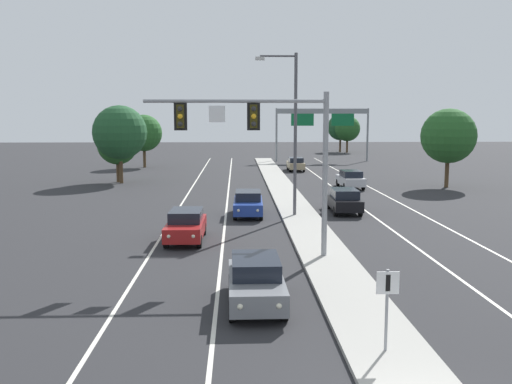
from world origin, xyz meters
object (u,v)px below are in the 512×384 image
Objects in this scene: street_lamp_median at (292,125)px; car_receding_silver at (350,179)px; median_sign_post at (387,298)px; tree_far_left_c at (117,145)px; tree_far_right_c at (340,127)px; highway_sign_gantry at (322,118)px; tree_far_left_b at (120,132)px; overhead_signal_mast at (267,138)px; tree_far_right_a at (449,136)px; car_oncoming_blue at (248,203)px; car_oncoming_grey at (256,281)px; tree_far_right_b at (347,129)px; car_receding_black at (344,200)px; car_receding_tan at (296,164)px; car_oncoming_red at (186,225)px; tree_far_left_a at (144,133)px.

street_lamp_median is 16.52m from car_receding_silver.
tree_far_left_c is at bearing 110.96° from median_sign_post.
tree_far_right_c is (14.89, 86.22, 2.85)m from median_sign_post.
highway_sign_gantry reaches higher than tree_far_left_b.
tree_far_right_a is at bearing 54.75° from overhead_signal_mast.
highway_sign_gantry reaches higher than car_oncoming_blue.
overhead_signal_mast is at bearing -101.26° from highway_sign_gantry.
median_sign_post is at bearing -100.12° from car_receding_silver.
car_oncoming_grey is 0.69× the size of tree_far_right_b.
tree_far_right_b reaches higher than car_receding_black.
highway_sign_gantry is 1.80× the size of tree_far_left_b.
car_receding_silver is (3.03, 12.68, 0.00)m from car_receding_black.
car_oncoming_grey is at bearing -97.72° from car_receding_tan.
car_receding_black is at bearing -100.35° from tree_far_right_c.
car_oncoming_grey is 0.66× the size of tree_far_right_c.
street_lamp_median reaches higher than tree_far_right_b.
median_sign_post is 87.54m from tree_far_right_c.
tree_far_right_b is at bearing 76.08° from overhead_signal_mast.
car_oncoming_blue is (-0.58, 10.96, -4.54)m from overhead_signal_mast.
car_receding_black is 0.69× the size of tree_far_right_b.
tree_far_right_b is at bearing 69.17° from car_receding_tan.
car_receding_black is at bearing -103.44° from car_receding_silver.
overhead_signal_mast is 76.38m from tree_far_right_b.
car_oncoming_blue is at bearing 89.63° from car_oncoming_grey.
car_oncoming_blue and car_receding_black have the same top height.
highway_sign_gantry is at bearing -107.21° from tree_far_right_c.
car_oncoming_grey is 0.80× the size of tree_far_left_c.
street_lamp_median reaches higher than highway_sign_gantry.
car_oncoming_blue is 30.36m from car_receding_tan.
tree_far_right_b is (22.28, 70.34, 3.42)m from car_oncoming_red.
tree_far_right_b is 1.16× the size of tree_far_left_c.
car_receding_tan is at bearing -108.53° from tree_far_right_c.
tree_far_left_b is at bearing 108.41° from car_oncoming_red.
tree_far_right_c is 2.08m from tree_far_right_b.
car_oncoming_grey is 19.14m from car_receding_black.
overhead_signal_mast reaches higher than tree_far_right_c.
car_receding_silver is 0.69× the size of tree_far_left_a.
highway_sign_gantry is (10.88, 54.67, 0.80)m from overhead_signal_mast.
median_sign_post is 38.24m from tree_far_right_a.
overhead_signal_mast is at bearing -103.92° from tree_far_right_b.
tree_far_right_c is at bearing 77.04° from overhead_signal_mast.
tree_far_left_a is at bearing 164.47° from car_receding_tan.
car_oncoming_grey is 53.34m from tree_far_left_a.
car_oncoming_red is (-3.91, 3.79, -4.54)m from overhead_signal_mast.
car_receding_black is 0.64× the size of tree_far_right_a.
street_lamp_median is 67.39m from tree_far_right_c.
tree_far_right_b is at bearing 73.30° from car_oncoming_blue.
car_receding_tan is 37.44m from tree_far_right_c.
car_oncoming_blue is at bearing 65.12° from car_oncoming_red.
car_oncoming_grey is 62.02m from highway_sign_gantry.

